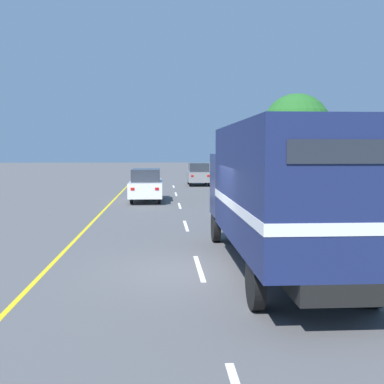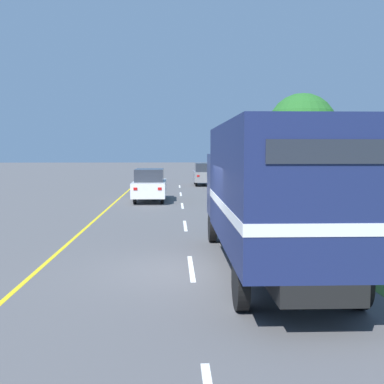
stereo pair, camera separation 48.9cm
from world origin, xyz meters
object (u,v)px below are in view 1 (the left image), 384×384
object	(u,v)px
roadside_tree_far	(311,151)
lead_car_white	(146,185)
highway_sign	(348,179)
horse_trailer_truck	(280,190)
delineator_post	(374,253)
roadside_tree_mid	(296,128)
lead_car_grey_ahead	(198,174)

from	to	relation	value
roadside_tree_far	lead_car_white	bearing A→B (deg)	-138.39
highway_sign	horse_trailer_truck	bearing A→B (deg)	-122.91
lead_car_white	delineator_post	xyz separation A→B (m)	(5.82, -16.39, -0.43)
highway_sign	roadside_tree_mid	world-z (taller)	roadside_tree_mid
highway_sign	lead_car_white	bearing A→B (deg)	128.33
lead_car_grey_ahead	roadside_tree_mid	distance (m)	9.91
horse_trailer_truck	roadside_tree_mid	distance (m)	22.25
roadside_tree_mid	roadside_tree_far	xyz separation A→B (m)	(3.04, 6.46, -1.59)
horse_trailer_truck	highway_sign	world-z (taller)	horse_trailer_truck
horse_trailer_truck	roadside_tree_mid	world-z (taller)	roadside_tree_mid
horse_trailer_truck	highway_sign	bearing A→B (deg)	57.09
lead_car_white	roadside_tree_mid	distance (m)	11.71
lead_car_grey_ahead	highway_sign	distance (m)	22.27
delineator_post	roadside_tree_far	bearing A→B (deg)	75.57
lead_car_grey_ahead	delineator_post	distance (m)	28.58
highway_sign	delineator_post	bearing A→B (deg)	-106.20
highway_sign	roadside_tree_mid	size ratio (longest dim) A/B	0.43
horse_trailer_truck	roadside_tree_far	world-z (taller)	roadside_tree_far
lead_car_white	highway_sign	distance (m)	12.51
lead_car_white	delineator_post	distance (m)	17.40
roadside_tree_mid	highway_sign	bearing A→B (deg)	-98.53
horse_trailer_truck	roadside_tree_mid	size ratio (longest dim) A/B	1.30
highway_sign	roadside_tree_far	size ratio (longest dim) A/B	0.68
lead_car_grey_ahead	roadside_tree_mid	world-z (taller)	roadside_tree_mid
highway_sign	roadside_tree_mid	distance (m)	15.26
horse_trailer_truck	delineator_post	distance (m)	2.62
lead_car_white	lead_car_grey_ahead	size ratio (longest dim) A/B	1.14
roadside_tree_far	horse_trailer_truck	bearing A→B (deg)	-108.69
roadside_tree_far	delineator_post	world-z (taller)	roadside_tree_far
lead_car_white	highway_sign	xyz separation A→B (m)	(7.74, -9.79, 0.89)
lead_car_white	delineator_post	size ratio (longest dim) A/B	4.82
lead_car_white	roadside_tree_far	distance (m)	17.50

